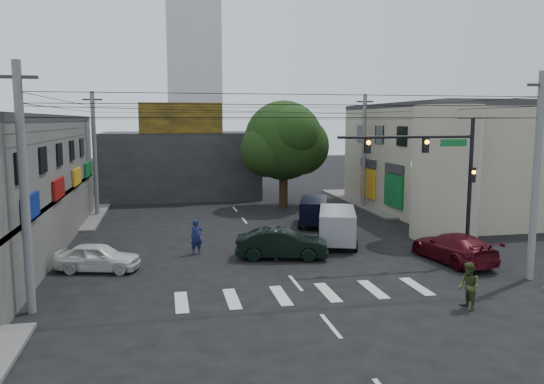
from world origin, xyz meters
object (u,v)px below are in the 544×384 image
object	(u,v)px
dark_sedan	(282,244)
street_tree	(284,141)
traffic_gantry	(440,167)
traffic_officer	(197,237)
utility_pole_near_right	(536,178)
utility_pole_far_left	(95,155)
utility_pole_far_right	(364,151)
navy_van	(314,212)
maroon_sedan	(453,247)
silver_minivan	(337,227)
white_compact	(98,257)
utility_pole_near_left	(24,190)
pedestrian_olive	(469,286)

from	to	relation	value
dark_sedan	street_tree	bearing A→B (deg)	-0.25
traffic_gantry	traffic_officer	xyz separation A→B (m)	(-11.75, 4.00, -3.89)
utility_pole_near_right	utility_pole_far_left	size ratio (longest dim) A/B	1.00
utility_pole_far_left	utility_pole_far_right	bearing A→B (deg)	0.00
traffic_officer	utility_pole_far_left	bearing A→B (deg)	98.54
street_tree	utility_pole_far_right	xyz separation A→B (m)	(6.50, -1.00, -0.87)
traffic_gantry	navy_van	xyz separation A→B (m)	(-3.45, 10.35, -3.93)
maroon_sedan	silver_minivan	bearing A→B (deg)	-53.75
street_tree	utility_pole_far_right	bearing A→B (deg)	-8.75
white_compact	maroon_sedan	bearing A→B (deg)	-81.86
white_compact	maroon_sedan	world-z (taller)	maroon_sedan
utility_pole_near_left	traffic_officer	distance (m)	10.63
traffic_gantry	utility_pole_near_right	size ratio (longest dim) A/B	0.78
utility_pole_far_left	maroon_sedan	xyz separation A→B (m)	(19.14, -17.16, -3.85)
utility_pole_near_right	white_compact	world-z (taller)	utility_pole_near_right
maroon_sedan	navy_van	bearing A→B (deg)	-75.11
utility_pole_near_left	dark_sedan	size ratio (longest dim) A/B	1.86
traffic_gantry	utility_pole_far_left	xyz separation A→B (m)	(-18.32, 17.00, -0.23)
street_tree	utility_pole_near_right	size ratio (longest dim) A/B	0.95
utility_pole_far_left	silver_minivan	distance (m)	19.49
utility_pole_far_left	silver_minivan	bearing A→B (deg)	-40.29
utility_pole_near_right	maroon_sedan	xyz separation A→B (m)	(-1.86, 3.34, -3.85)
traffic_officer	pedestrian_olive	bearing A→B (deg)	-66.11
dark_sedan	pedestrian_olive	bearing A→B (deg)	-136.13
maroon_sedan	navy_van	world-z (taller)	navy_van
navy_van	pedestrian_olive	size ratio (longest dim) A/B	2.66
street_tree	pedestrian_olive	world-z (taller)	street_tree
dark_sedan	navy_van	xyz separation A→B (m)	(4.04, 8.11, 0.12)
utility_pole_far_left	pedestrian_olive	size ratio (longest dim) A/B	5.09
street_tree	silver_minivan	bearing A→B (deg)	-89.52
traffic_gantry	maroon_sedan	xyz separation A→B (m)	(0.81, -0.16, -4.08)
maroon_sedan	silver_minivan	size ratio (longest dim) A/B	1.06
utility_pole_near_right	traffic_officer	xyz separation A→B (m)	(-14.42, 7.50, -3.66)
utility_pole_far_left	maroon_sedan	size ratio (longest dim) A/B	1.71
dark_sedan	maroon_sedan	size ratio (longest dim) A/B	0.92
navy_van	pedestrian_olive	distance (m)	16.87
navy_van	utility_pole_near_right	bearing A→B (deg)	-138.28
utility_pole_far_right	navy_van	bearing A→B (deg)	-132.66
utility_pole_near_right	navy_van	world-z (taller)	utility_pole_near_right
utility_pole_near_left	silver_minivan	size ratio (longest dim) A/B	1.81
traffic_officer	utility_pole_far_right	bearing A→B (deg)	23.73
utility_pole_far_right	dark_sedan	bearing A→B (deg)	-124.56
traffic_gantry	dark_sedan	bearing A→B (deg)	163.33
pedestrian_olive	traffic_gantry	bearing A→B (deg)	160.61
utility_pole_near_right	maroon_sedan	size ratio (longest dim) A/B	1.71
street_tree	utility_pole_near_left	size ratio (longest dim) A/B	0.95
utility_pole_far_right	silver_minivan	bearing A→B (deg)	-117.28
traffic_officer	utility_pole_near_left	bearing A→B (deg)	-149.54
silver_minivan	street_tree	bearing A→B (deg)	18.30
maroon_sedan	navy_van	size ratio (longest dim) A/B	1.12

